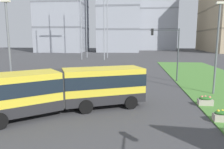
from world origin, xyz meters
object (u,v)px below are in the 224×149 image
Objects in this scene: streetlight_median at (217,45)px; flower_planter_3 at (223,116)px; apartment_tower_centre at (158,1)px; streetlight_left at (9,47)px; flower_planter_4 at (205,101)px; articulated_bus at (67,89)px; traffic_light_far_right at (169,46)px.

flower_planter_3 is at bearing -104.91° from streetlight_median.
streetlight_median is at bearing -91.86° from apartment_tower_centre.
streetlight_median is (17.60, 4.38, 0.12)m from streetlight_left.
apartment_tower_centre is (4.93, 100.38, 24.24)m from flower_planter_3.
apartment_tower_centre is at bearing 87.09° from flower_planter_4.
articulated_bus is 0.23× the size of apartment_tower_centre.
articulated_bus is 1.32× the size of streetlight_median.
flower_planter_3 is 13.76m from traffic_light_far_right.
apartment_tower_centre is (20.62, 97.62, 20.10)m from streetlight_left.
streetlight_median reaches higher than articulated_bus.
flower_planter_4 is 0.02× the size of apartment_tower_centre.
articulated_bus is 10.47m from flower_planter_3.
streetlight_median is (1.90, 7.14, 4.26)m from flower_planter_3.
streetlight_left reaches higher than traffic_light_far_right.
flower_planter_4 is at bearing -92.91° from apartment_tower_centre.
streetlight_left is at bearing -143.99° from traffic_light_far_right.
articulated_bus is at bearing 174.95° from flower_planter_3.
traffic_light_far_right is at bearing 98.66° from flower_planter_4.
traffic_light_far_right is (-1.48, 13.09, 3.97)m from flower_planter_3.
flower_planter_3 is at bearing -5.05° from articulated_bus.
flower_planter_3 and flower_planter_4 have the same top height.
articulated_bus reaches higher than flower_planter_3.
flower_planter_3 is at bearing -9.98° from streetlight_left.
apartment_tower_centre is at bearing 85.80° from traffic_light_far_right.
streetlight_median is (1.90, 3.78, 4.26)m from flower_planter_4.
traffic_light_far_right is at bearing 119.60° from streetlight_median.
streetlight_left is (-15.70, 2.76, 4.14)m from flower_planter_3.
streetlight_median is 0.17× the size of apartment_tower_centre.
flower_planter_3 is 16.47m from streetlight_left.
streetlight_median is at bearing -60.40° from traffic_light_far_right.
articulated_bus is 103.23m from apartment_tower_centre.
articulated_bus is 6.36m from streetlight_left.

